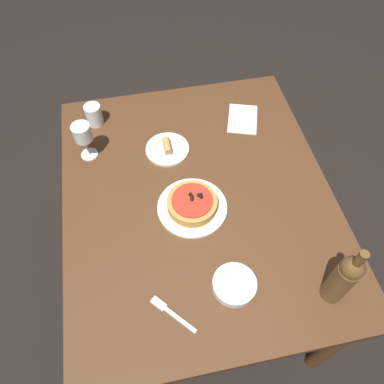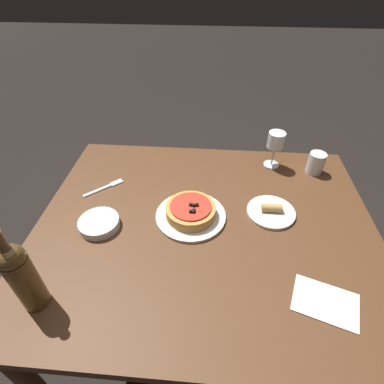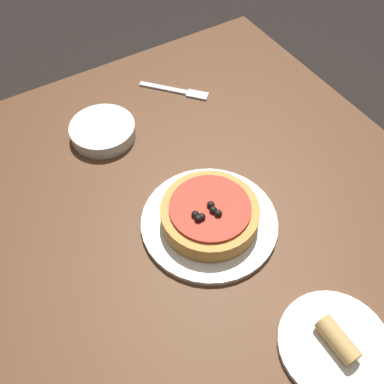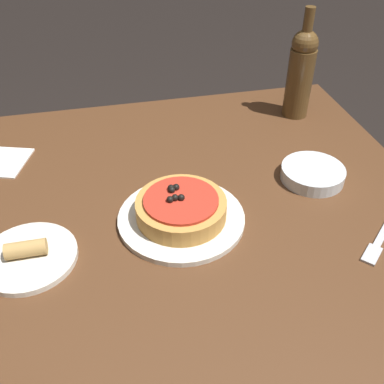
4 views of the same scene
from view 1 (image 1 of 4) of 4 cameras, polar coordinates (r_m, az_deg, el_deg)
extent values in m
plane|color=black|center=(2.09, 0.64, -12.16)|extent=(14.00, 14.00, 0.00)
cube|color=#4C2D19|center=(1.43, 0.91, -0.80)|extent=(1.22, 1.01, 0.03)
cylinder|color=#4C2D19|center=(1.70, 20.88, -20.81)|extent=(0.06, 0.06, 0.72)
cylinder|color=#4C2D19|center=(2.14, 9.46, 7.54)|extent=(0.06, 0.06, 0.72)
cylinder|color=#4C2D19|center=(2.07, -14.66, 3.76)|extent=(0.06, 0.06, 0.72)
cylinder|color=silver|center=(1.38, 0.03, -2.36)|extent=(0.26, 0.26, 0.01)
cylinder|color=#BC843D|center=(1.36, 0.03, -1.79)|extent=(0.18, 0.18, 0.04)
cylinder|color=#B72D1E|center=(1.34, 0.04, -1.27)|extent=(0.15, 0.15, 0.01)
sphere|color=black|center=(1.34, -0.02, -0.69)|extent=(0.01, 0.01, 0.01)
sphere|color=black|center=(1.34, 1.15, -0.42)|extent=(0.01, 0.01, 0.01)
sphere|color=black|center=(1.34, 1.58, -0.72)|extent=(0.01, 0.01, 0.01)
sphere|color=black|center=(1.34, -0.26, -0.34)|extent=(0.01, 0.01, 0.01)
sphere|color=black|center=(1.34, 1.03, -0.44)|extent=(0.01, 0.01, 0.01)
sphere|color=black|center=(1.33, -0.02, -1.12)|extent=(0.01, 0.01, 0.01)
cylinder|color=silver|center=(1.59, -15.34, 5.54)|extent=(0.07, 0.07, 0.00)
cylinder|color=silver|center=(1.55, -15.73, 6.67)|extent=(0.01, 0.01, 0.09)
cylinder|color=silver|center=(1.50, -16.42, 8.67)|extent=(0.07, 0.07, 0.07)
cylinder|color=brown|center=(1.24, 21.60, -12.68)|extent=(0.07, 0.07, 0.19)
sphere|color=brown|center=(1.14, 23.28, -10.58)|extent=(0.07, 0.07, 0.07)
cylinder|color=brown|center=(1.10, 24.19, -9.42)|extent=(0.03, 0.03, 0.07)
cylinder|color=silver|center=(1.68, -14.72, 11.30)|extent=(0.07, 0.07, 0.09)
cylinder|color=silver|center=(1.24, 6.48, -13.85)|extent=(0.14, 0.14, 0.03)
cube|color=#B7B7BC|center=(1.21, -1.80, -18.90)|extent=(0.10, 0.09, 0.00)
cube|color=#B7B7BC|center=(1.23, -5.11, -16.54)|extent=(0.06, 0.05, 0.00)
cylinder|color=silver|center=(1.55, -3.76, 6.52)|extent=(0.18, 0.18, 0.01)
cylinder|color=#B2894C|center=(1.53, -3.81, 7.04)|extent=(0.07, 0.03, 0.03)
cube|color=silver|center=(1.69, 7.72, 10.98)|extent=(0.21, 0.17, 0.00)
camera|label=2|loc=(1.27, 41.15, 26.47)|focal=28.00mm
camera|label=3|loc=(1.27, 10.39, 33.46)|focal=42.00mm
camera|label=4|loc=(1.14, -38.01, 14.25)|focal=42.00mm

